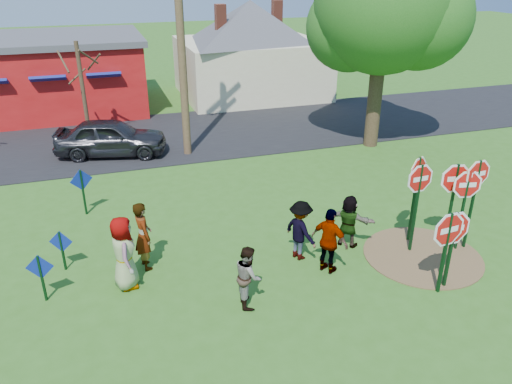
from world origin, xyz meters
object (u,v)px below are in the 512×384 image
person_b (143,236)px  stop_sign_b (417,178)px  person_a (124,253)px  stop_sign_a (448,236)px  suv (111,137)px  stop_sign_c (454,187)px  stop_sign_d (476,182)px  leafy_tree (387,11)px  utility_pole (180,20)px

person_b → stop_sign_b: bearing=-108.9°
person_b → person_a: bearing=131.7°
stop_sign_a → suv: stop_sign_a is taller
stop_sign_b → stop_sign_a: bearing=-132.7°
stop_sign_c → stop_sign_d: (0.43, -0.29, 0.20)m
person_b → leafy_tree: size_ratio=0.22×
person_a → leafy_tree: bearing=-58.2°
person_b → suv: size_ratio=0.42×
stop_sign_a → stop_sign_c: (1.56, 1.82, 0.26)m
leafy_tree → person_b: bearing=-147.8°
stop_sign_d → person_a: bearing=169.5°
person_a → leafy_tree: 14.29m
stop_sign_d → leafy_tree: 9.48m
stop_sign_a → person_a: bearing=154.8°
person_b → utility_pole: (2.68, 8.12, 4.43)m
person_b → leafy_tree: leafy_tree is taller
stop_sign_d → person_a: stop_sign_d is taller
stop_sign_c → suv: bearing=141.8°
person_b → stop_sign_d: bearing=-113.2°
stop_sign_d → suv: 14.03m
stop_sign_d → person_b: size_ratio=1.48×
stop_sign_c → person_a: (-8.78, 0.77, -0.87)m
person_a → person_b: bearing=-38.6°
stop_sign_a → person_b: bearing=148.0°
person_b → leafy_tree: (10.71, 6.75, 4.65)m
stop_sign_a → suv: 14.12m
suv → stop_sign_b: bearing=-128.3°
stop_sign_a → stop_sign_b: (0.72, 2.36, 0.40)m
stop_sign_b → stop_sign_d: bearing=-58.9°
stop_sign_b → stop_sign_c: (0.83, -0.54, -0.14)m
utility_pole → person_a: bearing=-110.0°
person_a → leafy_tree: size_ratio=0.22×
stop_sign_d → utility_pole: bearing=117.2°
stop_sign_b → suv: 12.59m
stop_sign_d → leafy_tree: leafy_tree is taller
stop_sign_d → stop_sign_b: bearing=142.8°
stop_sign_a → person_a: stop_sign_a is taller
utility_pole → leafy_tree: utility_pole is taller
stop_sign_b → leafy_tree: size_ratio=0.31×
stop_sign_b → stop_sign_d: 1.51m
person_b → leafy_tree: 13.48m
stop_sign_d → person_a: size_ratio=1.46×
suv → utility_pole: utility_pole is taller
stop_sign_c → stop_sign_d: size_ratio=0.94×
suv → leafy_tree: size_ratio=0.51×
utility_pole → stop_sign_b: bearing=-62.5°
person_a → utility_pole: size_ratio=0.19×
stop_sign_c → person_b: bearing=-178.0°
stop_sign_a → stop_sign_d: stop_sign_d is taller
stop_sign_a → utility_pole: bearing=103.8°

